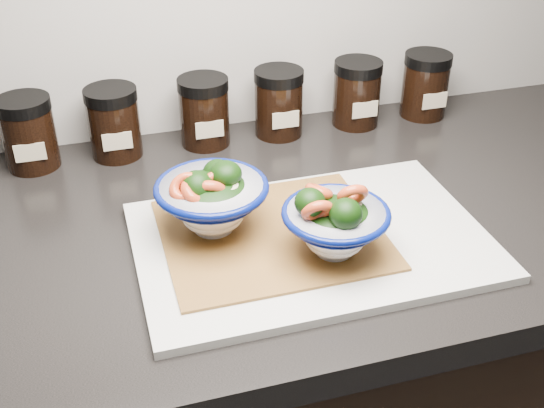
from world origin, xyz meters
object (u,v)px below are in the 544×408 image
object	(u,v)px
cutting_board	(311,241)
bowl_left	(212,198)
spice_jar_e	(357,93)
spice_jar_f	(425,85)
bowl_right	(335,223)
spice_jar_c	(204,112)
spice_jar_a	(28,133)
spice_jar_d	(279,103)
spice_jar_b	(114,122)

from	to	relation	value
cutting_board	bowl_left	size ratio (longest dim) A/B	3.06
spice_jar_e	spice_jar_f	xyz separation A→B (m)	(0.13, 0.00, 0.00)
spice_jar_f	cutting_board	bearing A→B (deg)	-135.03
bowl_left	spice_jar_f	bearing A→B (deg)	31.67
spice_jar_f	bowl_right	bearing A→B (deg)	-130.27
cutting_board	bowl_left	xyz separation A→B (m)	(-0.12, 0.05, 0.06)
bowl_right	spice_jar_f	distance (m)	0.48
spice_jar_c	bowl_left	bearing A→B (deg)	-99.61
spice_jar_a	spice_jar_f	world-z (taller)	same
spice_jar_e	bowl_left	bearing A→B (deg)	-138.86
bowl_right	cutting_board	bearing A→B (deg)	108.33
bowl_right	spice_jar_d	world-z (taller)	bowl_right
cutting_board	spice_jar_a	world-z (taller)	spice_jar_a
spice_jar_c	spice_jar_e	xyz separation A→B (m)	(0.27, 0.00, 0.00)
spice_jar_b	cutting_board	bearing A→B (deg)	-56.24
bowl_left	spice_jar_f	xyz separation A→B (m)	(0.44, 0.27, -0.01)
spice_jar_a	spice_jar_b	size ratio (longest dim) A/B	1.00
spice_jar_f	spice_jar_a	bearing A→B (deg)	180.00
spice_jar_c	spice_jar_f	distance (m)	0.40
spice_jar_f	spice_jar_b	bearing A→B (deg)	180.00
bowl_left	spice_jar_c	bearing A→B (deg)	80.39
spice_jar_a	spice_jar_d	xyz separation A→B (m)	(0.40, 0.00, 0.00)
spice_jar_c	spice_jar_d	distance (m)	0.13
cutting_board	spice_jar_d	xyz separation A→B (m)	(0.05, 0.32, 0.05)
bowl_left	spice_jar_c	world-z (taller)	bowl_left
spice_jar_b	bowl_right	bearing A→B (deg)	-57.81
spice_jar_d	spice_jar_e	xyz separation A→B (m)	(0.14, 0.00, 0.00)
cutting_board	spice_jar_c	size ratio (longest dim) A/B	3.98
spice_jar_c	spice_jar_e	size ratio (longest dim) A/B	1.00
bowl_left	spice_jar_e	distance (m)	0.41
bowl_left	cutting_board	bearing A→B (deg)	-23.28
spice_jar_a	spice_jar_b	xyz separation A→B (m)	(0.13, 0.00, 0.00)
bowl_right	spice_jar_c	distance (m)	0.38
spice_jar_e	spice_jar_d	bearing A→B (deg)	180.00
spice_jar_b	spice_jar_f	xyz separation A→B (m)	(0.54, 0.00, 0.00)
cutting_board	spice_jar_d	bearing A→B (deg)	80.48
spice_jar_e	spice_jar_f	distance (m)	0.13
spice_jar_a	spice_jar_c	distance (m)	0.27
spice_jar_b	spice_jar_c	bearing A→B (deg)	0.00
bowl_left	spice_jar_f	size ratio (longest dim) A/B	1.30
spice_jar_e	spice_jar_f	bearing A→B (deg)	0.00
bowl_right	spice_jar_e	xyz separation A→B (m)	(0.18, 0.37, -0.00)
spice_jar_b	spice_jar_e	world-z (taller)	same
bowl_left	spice_jar_b	distance (m)	0.29
cutting_board	bowl_right	world-z (taller)	bowl_right
bowl_left	bowl_right	world-z (taller)	same
spice_jar_b	spice_jar_c	xyz separation A→B (m)	(0.14, 0.00, 0.00)
bowl_left	spice_jar_e	bearing A→B (deg)	41.14
cutting_board	spice_jar_f	xyz separation A→B (m)	(0.32, 0.32, 0.05)
cutting_board	spice_jar_e	size ratio (longest dim) A/B	3.98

